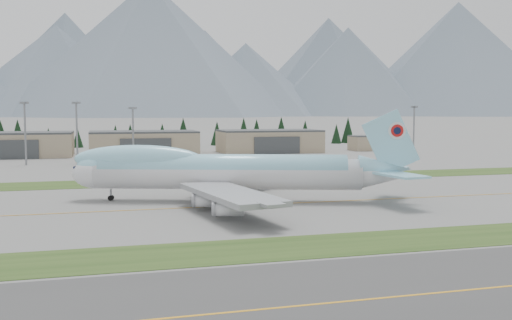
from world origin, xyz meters
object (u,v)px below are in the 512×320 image
object	(u,v)px
service_vehicle_c	(303,153)
hangar_right	(269,141)
hangar_left	(15,145)
service_vehicle_a	(141,157)
hangar_center	(144,143)
service_vehicle_b	(197,159)
boeing_747_freighter	(224,171)

from	to	relation	value
service_vehicle_c	hangar_right	bearing A→B (deg)	132.56
hangar_left	service_vehicle_a	xyz separation A→B (m)	(52.78, -14.51, -5.39)
hangar_center	service_vehicle_a	xyz separation A→B (m)	(-2.22, -14.51, -5.39)
hangar_right	hangar_left	bearing A→B (deg)	180.00
hangar_right	service_vehicle_b	bearing A→B (deg)	-143.52
service_vehicle_a	hangar_center	bearing A→B (deg)	53.36
service_vehicle_c	boeing_747_freighter	bearing A→B (deg)	-126.01
service_vehicle_a	service_vehicle_b	distance (m)	26.68
service_vehicle_a	service_vehicle_c	size ratio (longest dim) A/B	0.92
hangar_center	service_vehicle_b	distance (m)	36.13
hangar_right	service_vehicle_c	world-z (taller)	hangar_right
boeing_747_freighter	service_vehicle_a	xyz separation A→B (m)	(-9.62, 128.71, -6.71)
hangar_left	service_vehicle_c	world-z (taller)	hangar_left
service_vehicle_c	service_vehicle_a	bearing A→B (deg)	173.41
boeing_747_freighter	service_vehicle_a	size ratio (longest dim) A/B	22.34
hangar_left	service_vehicle_b	bearing A→B (deg)	-21.82
boeing_747_freighter	hangar_center	distance (m)	143.41
service_vehicle_a	service_vehicle_c	world-z (taller)	service_vehicle_a
hangar_right	service_vehicle_b	xyz separation A→B (m)	(-40.40, -29.87, -5.39)
boeing_747_freighter	hangar_center	world-z (taller)	boeing_747_freighter
hangar_right	hangar_center	bearing A→B (deg)	180.00
hangar_center	hangar_right	world-z (taller)	same
hangar_left	service_vehicle_b	xyz separation A→B (m)	(74.60, -29.87, -5.39)
service_vehicle_b	hangar_left	bearing A→B (deg)	55.40
boeing_747_freighter	service_vehicle_c	size ratio (longest dim) A/B	20.45
boeing_747_freighter	service_vehicle_c	bearing A→B (deg)	81.05
hangar_center	service_vehicle_c	size ratio (longest dim) A/B	12.76
boeing_747_freighter	service_vehicle_a	bearing A→B (deg)	111.94
boeing_747_freighter	hangar_center	size ratio (longest dim) A/B	1.60
hangar_left	hangar_right	world-z (taller)	same
hangar_left	service_vehicle_c	bearing A→B (deg)	-4.78
hangar_center	service_vehicle_b	bearing A→B (deg)	-56.72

